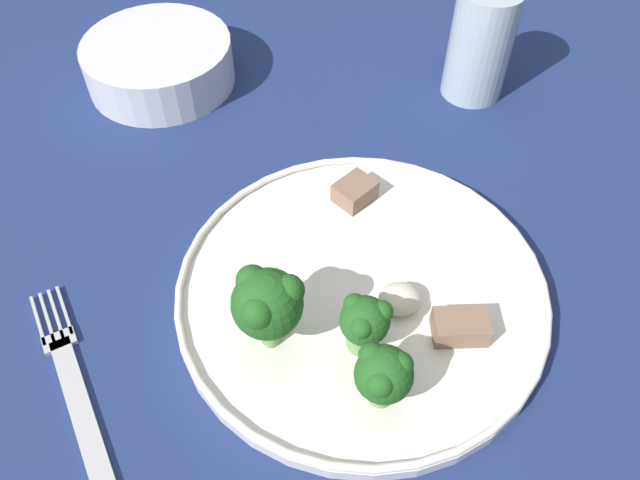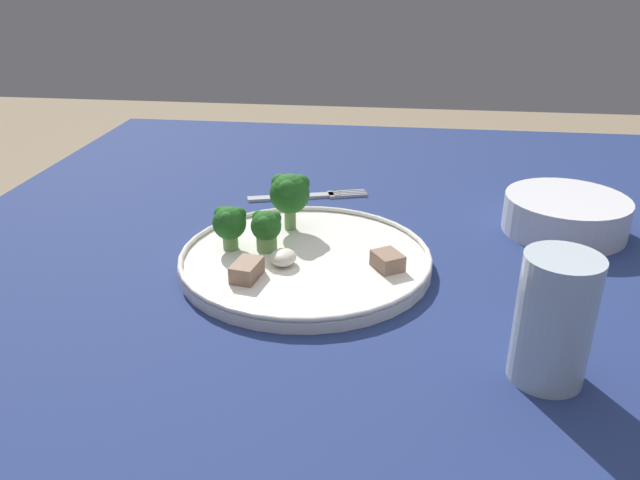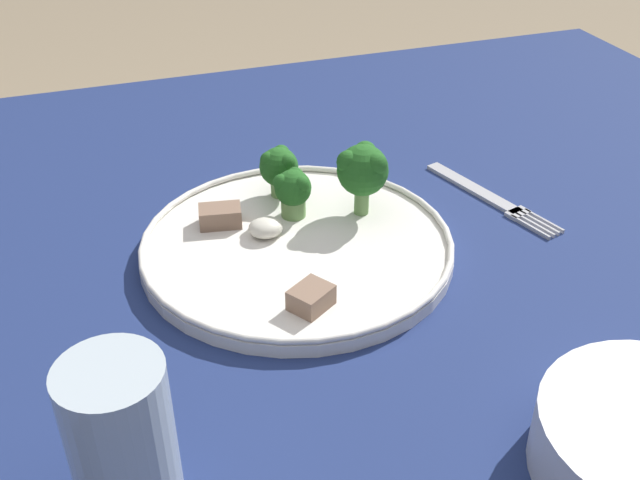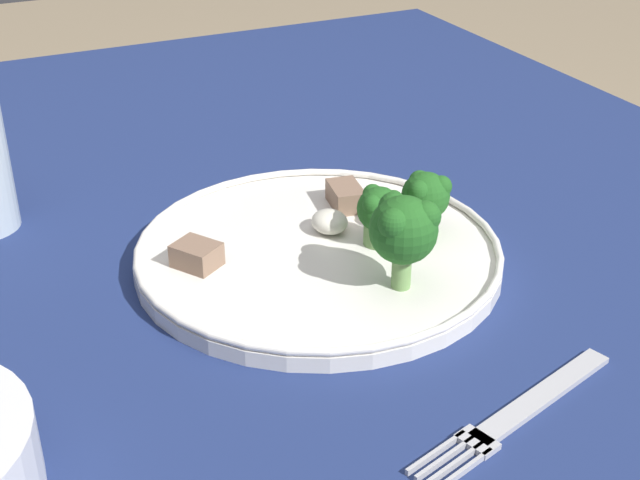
# 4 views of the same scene
# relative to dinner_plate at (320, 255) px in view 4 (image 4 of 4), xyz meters

# --- Properties ---
(table) EXTENTS (1.30, 1.17, 0.71)m
(table) POSITION_rel_dinner_plate_xyz_m (0.00, 0.10, -0.09)
(table) COLOR navy
(table) RESTS_ON ground_plane
(dinner_plate) EXTENTS (0.29, 0.29, 0.02)m
(dinner_plate) POSITION_rel_dinner_plate_xyz_m (0.00, 0.00, 0.00)
(dinner_plate) COLOR white
(dinner_plate) RESTS_ON table
(fork) EXTENTS (0.07, 0.17, 0.00)m
(fork) POSITION_rel_dinner_plate_xyz_m (-0.22, -0.03, -0.01)
(fork) COLOR #B2B2B7
(fork) RESTS_ON table
(broccoli_floret_near_rim_left) EXTENTS (0.05, 0.05, 0.07)m
(broccoli_floret_near_rim_left) POSITION_rel_dinner_plate_xyz_m (-0.07, -0.03, 0.05)
(broccoli_floret_near_rim_left) COLOR #709E56
(broccoli_floret_near_rim_left) RESTS_ON dinner_plate
(broccoli_floret_center_left) EXTENTS (0.04, 0.04, 0.05)m
(broccoli_floret_center_left) POSITION_rel_dinner_plate_xyz_m (-0.01, -0.05, 0.03)
(broccoli_floret_center_left) COLOR #709E56
(broccoli_floret_center_left) RESTS_ON dinner_plate
(broccoli_floret_back_left) EXTENTS (0.04, 0.04, 0.05)m
(broccoli_floret_back_left) POSITION_rel_dinner_plate_xyz_m (-0.01, -0.09, 0.04)
(broccoli_floret_back_left) COLOR #709E56
(broccoli_floret_back_left) RESTS_ON dinner_plate
(meat_slice_front_slice) EXTENTS (0.04, 0.03, 0.02)m
(meat_slice_front_slice) POSITION_rel_dinner_plate_xyz_m (0.06, -0.05, 0.01)
(meat_slice_front_slice) COLOR #846651
(meat_slice_front_slice) RESTS_ON dinner_plate
(meat_slice_middle_slice) EXTENTS (0.04, 0.04, 0.02)m
(meat_slice_middle_slice) POSITION_rel_dinner_plate_xyz_m (0.02, 0.09, 0.01)
(meat_slice_middle_slice) COLOR #846651
(meat_slice_middle_slice) RESTS_ON dinner_plate
(sauce_dollop) EXTENTS (0.03, 0.03, 0.02)m
(sauce_dollop) POSITION_rel_dinner_plate_xyz_m (0.03, -0.02, 0.01)
(sauce_dollop) COLOR silver
(sauce_dollop) RESTS_ON dinner_plate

